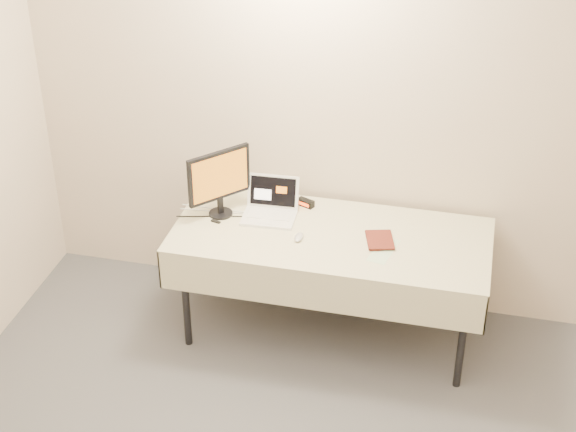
% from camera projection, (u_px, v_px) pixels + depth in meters
% --- Properties ---
extents(back_wall, '(4.00, 0.10, 2.70)m').
position_uv_depth(back_wall, '(348.00, 107.00, 5.22)').
color(back_wall, beige).
rests_on(back_wall, ground).
extents(table, '(1.86, 0.81, 0.74)m').
position_uv_depth(table, '(331.00, 243.00, 5.19)').
color(table, black).
rests_on(table, ground).
extents(laptop, '(0.33, 0.29, 0.22)m').
position_uv_depth(laptop, '(271.00, 207.00, 5.32)').
color(laptop, white).
rests_on(laptop, table).
extents(monitor, '(0.29, 0.33, 0.43)m').
position_uv_depth(monitor, '(219.00, 178.00, 5.22)').
color(monitor, black).
rests_on(monitor, table).
extents(book, '(0.15, 0.06, 0.20)m').
position_uv_depth(book, '(367.00, 227.00, 5.03)').
color(book, maroon).
rests_on(book, table).
extents(alarm_clock, '(0.11, 0.08, 0.04)m').
position_uv_depth(alarm_clock, '(306.00, 203.00, 5.43)').
color(alarm_clock, black).
rests_on(alarm_clock, table).
extents(clicker, '(0.05, 0.10, 0.02)m').
position_uv_depth(clicker, '(299.00, 237.00, 5.11)').
color(clicker, '#BABABC').
rests_on(clicker, table).
extents(paper_form, '(0.16, 0.29, 0.00)m').
position_uv_depth(paper_form, '(384.00, 250.00, 5.01)').
color(paper_form, beige).
rests_on(paper_form, table).
extents(usb_dongle, '(0.06, 0.03, 0.01)m').
position_uv_depth(usb_dongle, '(216.00, 221.00, 5.27)').
color(usb_dongle, black).
rests_on(usb_dongle, table).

